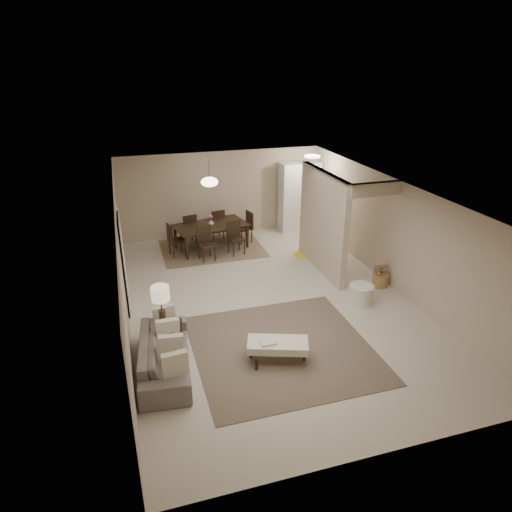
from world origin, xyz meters
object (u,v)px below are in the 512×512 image
object	(u,v)px
sofa	(165,354)
dining_table	(212,237)
pantry_cabinet	(299,197)
side_table	(164,339)
round_pouf	(361,294)
wicker_basket	(380,280)
ottoman_bench	(278,345)

from	to	relation	value
sofa	dining_table	bearing A→B (deg)	-13.84
sofa	pantry_cabinet	bearing A→B (deg)	-32.68
pantry_cabinet	side_table	distance (m)	7.26
round_pouf	dining_table	xyz separation A→B (m)	(-2.49, 4.01, 0.14)
sofa	round_pouf	bearing A→B (deg)	-69.23
pantry_cabinet	sofa	world-z (taller)	pantry_cabinet
side_table	wicker_basket	bearing A→B (deg)	13.40
pantry_cabinet	round_pouf	size ratio (longest dim) A/B	3.94
pantry_cabinet	wicker_basket	size ratio (longest dim) A/B	5.62
ottoman_bench	dining_table	world-z (taller)	dining_table
round_pouf	dining_table	bearing A→B (deg)	121.80
wicker_basket	dining_table	distance (m)	4.76
pantry_cabinet	sofa	size ratio (longest dim) A/B	1.01
ottoman_bench	dining_table	size ratio (longest dim) A/B	0.58
pantry_cabinet	dining_table	distance (m)	3.11
pantry_cabinet	sofa	distance (m)	7.67
ottoman_bench	wicker_basket	xyz separation A→B (m)	(3.27, 2.03, -0.15)
pantry_cabinet	sofa	xyz separation A→B (m)	(-4.80, -5.94, -0.75)
side_table	dining_table	bearing A→B (deg)	68.45
pantry_cabinet	dining_table	size ratio (longest dim) A/B	1.05
ottoman_bench	round_pouf	bearing A→B (deg)	49.77
wicker_basket	dining_table	world-z (taller)	dining_table
pantry_cabinet	wicker_basket	world-z (taller)	pantry_cabinet
wicker_basket	round_pouf	bearing A→B (deg)	-144.27
pantry_cabinet	wicker_basket	distance (m)	4.32
side_table	round_pouf	world-z (taller)	side_table
side_table	wicker_basket	xyz separation A→B (m)	(5.15, 1.23, -0.13)
ottoman_bench	dining_table	distance (m)	5.44
side_table	round_pouf	bearing A→B (deg)	8.28
ottoman_bench	wicker_basket	bearing A→B (deg)	51.18
pantry_cabinet	dining_table	xyz separation A→B (m)	(-2.92, -0.80, -0.70)
ottoman_bench	round_pouf	size ratio (longest dim) A/B	2.19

